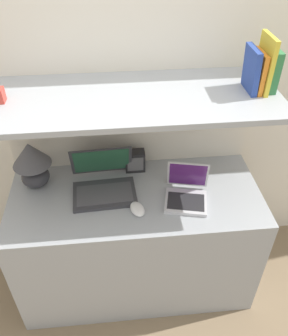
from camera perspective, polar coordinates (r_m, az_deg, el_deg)
The scene contains 14 objects.
ground_plane at distance 2.40m, azimuth -0.42°, elevation -23.08°, with size 12.00×12.00×0.00m, color #7A664C.
wall_back at distance 2.02m, azimuth -2.43°, elevation 11.96°, with size 6.00×0.05×2.40m.
desk at distance 2.25m, azimuth -1.22°, elevation -11.54°, with size 1.39×0.61×0.77m.
back_riser at distance 2.28m, azimuth -1.99°, elevation -0.84°, with size 1.39×0.04×1.31m.
shelf at distance 1.70m, azimuth -1.85°, elevation 11.12°, with size 1.39×0.55×0.03m.
table_lamp at distance 2.02m, azimuth -17.54°, elevation 0.99°, with size 0.21×0.21×0.28m.
laptop_large at distance 1.98m, azimuth -6.51°, elevation -2.38°, with size 0.36×0.33×0.23m.
laptop_small at distance 1.93m, azimuth 6.83°, elevation -3.94°, with size 0.27×0.27×0.20m.
computer_mouse at distance 1.87m, azimuth -1.12°, elevation -6.60°, with size 0.10×0.13×0.03m.
router_box at distance 2.10m, azimuth -1.45°, elevation 1.18°, with size 0.12×0.07×0.13m.
book_green at distance 1.81m, azimuth 19.78°, elevation 14.57°, with size 0.04×0.12×0.19m.
book_yellow at distance 1.78m, azimuth 18.86°, elevation 15.55°, with size 0.02×0.17×0.26m.
book_orange at distance 1.78m, azimuth 17.83°, elevation 14.53°, with size 0.02×0.15×0.19m.
book_blue at distance 1.77m, azimuth 16.85°, elevation 14.84°, with size 0.04×0.16×0.21m.
Camera 1 is at (-0.10, -1.12, 2.11)m, focal length 38.00 mm.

